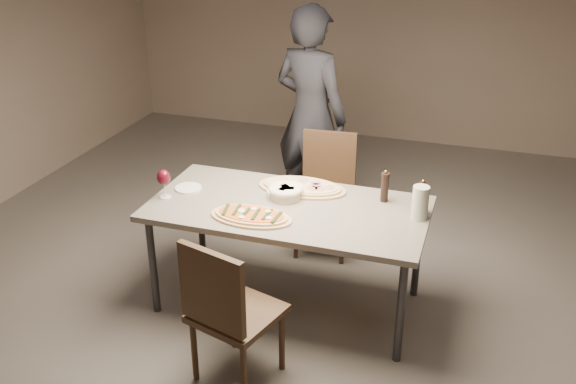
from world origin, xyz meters
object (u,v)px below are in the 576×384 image
(chair_near, at_px, (227,307))
(dining_table, at_px, (288,214))
(ham_pizza, at_px, (302,187))
(diner, at_px, (310,116))
(carafe, at_px, (420,203))
(pepper_mill_left, at_px, (385,187))
(chair_far, at_px, (326,186))
(zucchini_pizza, at_px, (251,216))
(bread_basket, at_px, (286,191))

(chair_near, bearing_deg, dining_table, 101.68)
(ham_pizza, distance_m, diner, 1.11)
(dining_table, distance_m, carafe, 0.85)
(ham_pizza, xyz_separation_m, carafe, (0.82, -0.19, 0.09))
(pepper_mill_left, bearing_deg, ham_pizza, 178.61)
(pepper_mill_left, relative_size, chair_far, 0.24)
(dining_table, xyz_separation_m, chair_near, (-0.07, -0.87, -0.17))
(carafe, distance_m, chair_near, 1.36)
(zucchini_pizza, xyz_separation_m, carafe, (0.99, 0.33, 0.09))
(zucchini_pizza, bearing_deg, ham_pizza, 64.20)
(carafe, xyz_separation_m, chair_far, (-0.80, 0.78, -0.34))
(ham_pizza, xyz_separation_m, bread_basket, (-0.06, -0.17, 0.03))
(zucchini_pizza, height_order, carafe, carafe)
(diner, bearing_deg, carafe, 148.97)
(zucchini_pizza, distance_m, pepper_mill_left, 0.90)
(carafe, bearing_deg, diner, 130.61)
(pepper_mill_left, relative_size, chair_near, 0.24)
(dining_table, relative_size, zucchini_pizza, 3.40)
(pepper_mill_left, bearing_deg, carafe, -34.57)
(zucchini_pizza, distance_m, chair_far, 1.15)
(ham_pizza, bearing_deg, pepper_mill_left, -6.12)
(pepper_mill_left, bearing_deg, zucchini_pizza, -145.98)
(zucchini_pizza, xyz_separation_m, diner, (-0.08, 1.58, 0.15))
(zucchini_pizza, relative_size, chair_far, 0.57)
(pepper_mill_left, xyz_separation_m, chair_near, (-0.65, -1.14, -0.33))
(bread_basket, distance_m, pepper_mill_left, 0.65)
(dining_table, relative_size, chair_far, 1.94)
(pepper_mill_left, distance_m, carafe, 0.31)
(bread_basket, relative_size, chair_far, 0.25)
(ham_pizza, height_order, pepper_mill_left, pepper_mill_left)
(dining_table, relative_size, carafe, 8.37)
(bread_basket, relative_size, diner, 0.13)
(zucchini_pizza, bearing_deg, pepper_mill_left, 27.00)
(dining_table, xyz_separation_m, bread_basket, (-0.05, 0.11, 0.11))
(zucchini_pizza, bearing_deg, chair_near, -88.61)
(ham_pizza, height_order, chair_far, chair_far)
(zucchini_pizza, relative_size, diner, 0.29)
(dining_table, relative_size, diner, 0.98)
(dining_table, bearing_deg, ham_pizza, 87.82)
(chair_far, bearing_deg, ham_pizza, 83.79)
(zucchini_pizza, xyz_separation_m, pepper_mill_left, (0.74, 0.50, 0.09))
(dining_table, relative_size, ham_pizza, 2.92)
(bread_basket, bearing_deg, diner, 98.87)
(pepper_mill_left, xyz_separation_m, diner, (-0.82, 1.08, 0.06))
(zucchini_pizza, xyz_separation_m, chair_near, (0.09, -0.63, -0.24))
(bread_basket, bearing_deg, ham_pizza, 69.79)
(zucchini_pizza, xyz_separation_m, ham_pizza, (0.18, 0.52, -0.00))
(bread_basket, xyz_separation_m, chair_far, (0.08, 0.76, -0.28))
(bread_basket, xyz_separation_m, carafe, (0.88, -0.02, 0.06))
(dining_table, bearing_deg, chair_near, -94.65)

